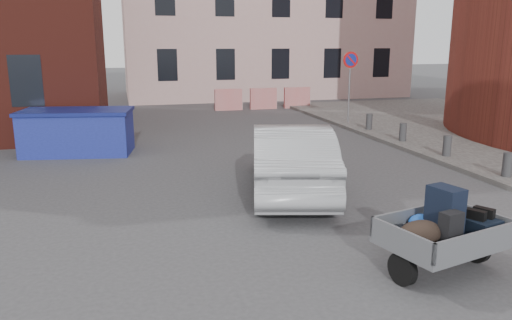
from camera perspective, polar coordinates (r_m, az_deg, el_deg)
name	(u,v)px	position (r m, az deg, el deg)	size (l,w,h in m)	color
ground	(268,223)	(8.78, 1.40, -7.26)	(120.00, 120.00, 0.00)	#38383A
no_parking_sign	(350,72)	(19.30, 10.71, 9.84)	(0.60, 0.09, 2.65)	gray
bollards	(447,146)	(14.29, 21.00, 1.53)	(0.22, 9.02, 0.55)	#3A3A3D
barriers	(263,99)	(23.94, 0.86, 7.03)	(4.70, 0.18, 1.00)	red
trailer	(443,231)	(7.22, 20.58, -7.61)	(1.82, 1.95, 1.20)	black
dumpster	(78,132)	(14.98, -19.72, 3.07)	(3.23, 2.04, 1.26)	navy
silver_car	(291,158)	(10.40, 3.99, 0.17)	(1.54, 4.43, 1.46)	#9FA1A6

